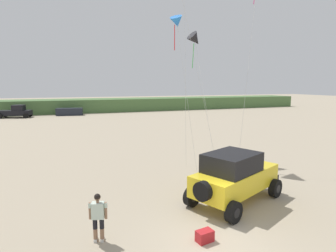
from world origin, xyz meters
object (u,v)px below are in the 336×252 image
at_px(cooler_box, 205,236).
at_px(kite_black_sled, 177,22).
at_px(distant_sedan, 70,112).
at_px(kite_orange_streamer, 195,40).
at_px(distant_pickup, 16,112).
at_px(jeep, 235,176).
at_px(person_watching, 98,215).

bearing_deg(cooler_box, kite_black_sled, 63.27).
distance_m(cooler_box, kite_black_sled, 13.59).
xyz_separation_m(distant_sedan, kite_orange_streamer, (9.08, -29.25, 8.02)).
xyz_separation_m(distant_pickup, kite_orange_streamer, (16.97, -28.55, 7.68)).
xyz_separation_m(kite_orange_streamer, kite_black_sled, (-2.78, -3.05, 0.52)).
bearing_deg(kite_orange_streamer, cooler_box, -113.98).
relative_size(jeep, kite_orange_streamer, 0.54).
bearing_deg(person_watching, kite_orange_streamer, 52.22).
relative_size(kite_orange_streamer, kite_black_sled, 0.97).
bearing_deg(person_watching, distant_sedan, 90.10).
relative_size(jeep, cooler_box, 8.93).
xyz_separation_m(person_watching, kite_orange_streamer, (9.01, 11.62, 7.68)).
relative_size(distant_sedan, kite_orange_streamer, 0.45).
height_order(distant_sedan, kite_orange_streamer, kite_orange_streamer).
height_order(kite_orange_streamer, kite_black_sled, kite_black_sled).
xyz_separation_m(jeep, distant_pickup, (-13.98, 39.00, -0.26)).
height_order(person_watching, distant_pickup, distant_pickup).
relative_size(jeep, person_watching, 3.00).
bearing_deg(kite_orange_streamer, kite_black_sled, -132.38).
height_order(jeep, kite_black_sled, kite_black_sled).
distance_m(distant_pickup, distant_sedan, 7.93).
distance_m(jeep, cooler_box, 3.77).
bearing_deg(distant_pickup, cooler_box, -74.79).
relative_size(cooler_box, distant_pickup, 0.11).
height_order(person_watching, kite_black_sled, kite_black_sled).
xyz_separation_m(cooler_box, kite_orange_streamer, (5.72, 12.85, 8.43)).
bearing_deg(distant_pickup, kite_orange_streamer, -59.27).
relative_size(distant_pickup, kite_orange_streamer, 0.52).
height_order(person_watching, distant_sedan, person_watching).
xyz_separation_m(jeep, kite_orange_streamer, (2.99, 10.45, 7.42)).
bearing_deg(person_watching, kite_black_sled, 54.01).
distance_m(kite_orange_streamer, kite_black_sled, 4.16).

